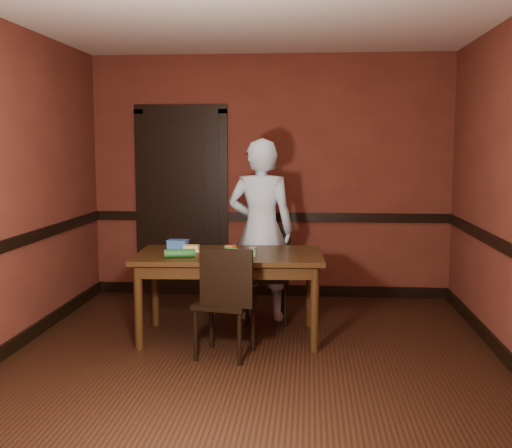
% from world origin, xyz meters
% --- Properties ---
extents(floor, '(4.00, 4.50, 0.01)m').
position_xyz_m(floor, '(0.00, 0.00, 0.00)').
color(floor, black).
rests_on(floor, ground).
extents(ceiling, '(4.00, 4.50, 0.01)m').
position_xyz_m(ceiling, '(0.00, 0.00, 2.70)').
color(ceiling, beige).
rests_on(ceiling, ground).
extents(wall_back, '(4.00, 0.02, 2.70)m').
position_xyz_m(wall_back, '(0.00, 2.25, 1.35)').
color(wall_back, '#59251B').
rests_on(wall_back, ground).
extents(wall_front, '(4.00, 0.02, 2.70)m').
position_xyz_m(wall_front, '(0.00, -2.25, 1.35)').
color(wall_front, '#59251B').
rests_on(wall_front, ground).
extents(wall_left, '(0.02, 4.50, 2.70)m').
position_xyz_m(wall_left, '(-2.00, 0.00, 1.35)').
color(wall_left, '#59251B').
rests_on(wall_left, ground).
extents(dado_back, '(4.00, 0.03, 0.10)m').
position_xyz_m(dado_back, '(0.00, 2.23, 0.90)').
color(dado_back, black).
rests_on(dado_back, ground).
extents(dado_left, '(0.03, 4.50, 0.10)m').
position_xyz_m(dado_left, '(-1.99, 0.00, 0.90)').
color(dado_left, black).
rests_on(dado_left, ground).
extents(baseboard_back, '(4.00, 0.03, 0.12)m').
position_xyz_m(baseboard_back, '(0.00, 2.23, 0.06)').
color(baseboard_back, black).
rests_on(baseboard_back, ground).
extents(baseboard_left, '(0.03, 4.50, 0.12)m').
position_xyz_m(baseboard_left, '(-1.99, 0.00, 0.06)').
color(baseboard_left, black).
rests_on(baseboard_left, ground).
extents(baseboard_right, '(0.03, 4.50, 0.12)m').
position_xyz_m(baseboard_right, '(1.99, 0.00, 0.06)').
color(baseboard_right, black).
rests_on(baseboard_right, ground).
extents(door, '(1.05, 0.07, 2.20)m').
position_xyz_m(door, '(-1.00, 2.22, 1.09)').
color(door, black).
rests_on(door, ground).
extents(dining_table, '(1.67, 1.00, 0.76)m').
position_xyz_m(dining_table, '(-0.26, 0.60, 0.38)').
color(dining_table, black).
rests_on(dining_table, floor).
extents(chair_far, '(0.46, 0.46, 0.90)m').
position_xyz_m(chair_far, '(0.03, 1.15, 0.45)').
color(chair_far, black).
rests_on(chair_far, floor).
extents(chair_near, '(0.50, 0.50, 0.91)m').
position_xyz_m(chair_near, '(-0.23, 0.09, 0.46)').
color(chair_near, black).
rests_on(chair_near, floor).
extents(person, '(0.67, 0.46, 1.77)m').
position_xyz_m(person, '(-0.03, 1.25, 0.88)').
color(person, silver).
rests_on(person, floor).
extents(sandwich_plate, '(0.28, 0.28, 0.07)m').
position_xyz_m(sandwich_plate, '(-0.24, 0.59, 0.78)').
color(sandwich_plate, white).
rests_on(sandwich_plate, dining_table).
extents(sauce_jar, '(0.07, 0.07, 0.08)m').
position_xyz_m(sauce_jar, '(-0.04, 0.45, 0.80)').
color(sauce_jar, '#4F7E3C').
rests_on(sauce_jar, dining_table).
extents(cheese_saucer, '(0.18, 0.18, 0.06)m').
position_xyz_m(cheese_saucer, '(-0.61, 0.66, 0.78)').
color(cheese_saucer, white).
rests_on(cheese_saucer, dining_table).
extents(food_tub, '(0.20, 0.14, 0.08)m').
position_xyz_m(food_tub, '(-0.76, 0.82, 0.80)').
color(food_tub, '#3970CE').
rests_on(food_tub, dining_table).
extents(wrapped_veg, '(0.27, 0.12, 0.07)m').
position_xyz_m(wrapped_veg, '(-0.64, 0.34, 0.80)').
color(wrapped_veg, '#155118').
rests_on(wrapped_veg, dining_table).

